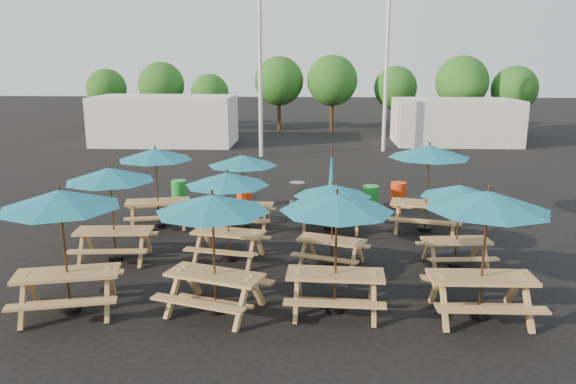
{
  "coord_description": "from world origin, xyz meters",
  "views": [
    {
      "loc": [
        0.78,
        -14.52,
        4.93
      ],
      "look_at": [
        0.0,
        1.5,
        1.1
      ],
      "focal_mm": 35.0,
      "sensor_mm": 36.0,
      "label": 1
    }
  ],
  "objects_px": {
    "picnic_unit_6": "(337,209)",
    "waste_bin_3": "(371,198)",
    "picnic_unit_4": "(227,184)",
    "picnic_unit_11": "(429,156)",
    "picnic_unit_10": "(460,196)",
    "picnic_unit_1": "(110,180)",
    "picnic_unit_9": "(488,208)",
    "waste_bin_0": "(179,192)",
    "waste_bin_2": "(297,194)",
    "picnic_unit_0": "(60,206)",
    "waste_bin_4": "(398,195)",
    "picnic_unit_3": "(213,210)",
    "waste_bin_1": "(244,195)",
    "picnic_unit_2": "(155,158)",
    "picnic_unit_5": "(243,164)",
    "picnic_unit_7": "(333,195)",
    "picnic_unit_8": "(331,196)"
  },
  "relations": [
    {
      "from": "picnic_unit_0",
      "to": "picnic_unit_5",
      "type": "bearing_deg",
      "value": 51.06
    },
    {
      "from": "picnic_unit_0",
      "to": "waste_bin_1",
      "type": "bearing_deg",
      "value": 59.78
    },
    {
      "from": "picnic_unit_10",
      "to": "picnic_unit_1",
      "type": "bearing_deg",
      "value": 174.44
    },
    {
      "from": "picnic_unit_2",
      "to": "waste_bin_0",
      "type": "height_order",
      "value": "picnic_unit_2"
    },
    {
      "from": "picnic_unit_2",
      "to": "picnic_unit_3",
      "type": "relative_size",
      "value": 0.94
    },
    {
      "from": "waste_bin_0",
      "to": "waste_bin_2",
      "type": "relative_size",
      "value": 1.0
    },
    {
      "from": "picnic_unit_4",
      "to": "picnic_unit_9",
      "type": "distance_m",
      "value": 6.1
    },
    {
      "from": "picnic_unit_7",
      "to": "picnic_unit_1",
      "type": "bearing_deg",
      "value": -162.33
    },
    {
      "from": "picnic_unit_1",
      "to": "picnic_unit_10",
      "type": "bearing_deg",
      "value": -4.92
    },
    {
      "from": "waste_bin_4",
      "to": "picnic_unit_3",
      "type": "bearing_deg",
      "value": -119.65
    },
    {
      "from": "picnic_unit_9",
      "to": "waste_bin_3",
      "type": "height_order",
      "value": "picnic_unit_9"
    },
    {
      "from": "picnic_unit_2",
      "to": "picnic_unit_8",
      "type": "relative_size",
      "value": 1.06
    },
    {
      "from": "picnic_unit_3",
      "to": "waste_bin_2",
      "type": "distance_m",
      "value": 8.56
    },
    {
      "from": "picnic_unit_0",
      "to": "waste_bin_3",
      "type": "xyz_separation_m",
      "value": [
        6.7,
        7.99,
        -1.77
      ]
    },
    {
      "from": "picnic_unit_9",
      "to": "waste_bin_3",
      "type": "relative_size",
      "value": 3.04
    },
    {
      "from": "picnic_unit_10",
      "to": "picnic_unit_9",
      "type": "bearing_deg",
      "value": -99.26
    },
    {
      "from": "picnic_unit_5",
      "to": "picnic_unit_8",
      "type": "height_order",
      "value": "picnic_unit_8"
    },
    {
      "from": "picnic_unit_9",
      "to": "waste_bin_4",
      "type": "xyz_separation_m",
      "value": [
        -0.39,
        8.39,
        -1.8
      ]
    },
    {
      "from": "picnic_unit_4",
      "to": "waste_bin_1",
      "type": "relative_size",
      "value": 2.89
    },
    {
      "from": "picnic_unit_2",
      "to": "waste_bin_0",
      "type": "distance_m",
      "value": 3.11
    },
    {
      "from": "picnic_unit_10",
      "to": "waste_bin_3",
      "type": "relative_size",
      "value": 2.44
    },
    {
      "from": "picnic_unit_6",
      "to": "picnic_unit_10",
      "type": "xyz_separation_m",
      "value": [
        3.0,
        2.62,
        -0.34
      ]
    },
    {
      "from": "picnic_unit_8",
      "to": "waste_bin_3",
      "type": "height_order",
      "value": "picnic_unit_8"
    },
    {
      "from": "picnic_unit_0",
      "to": "waste_bin_0",
      "type": "bearing_deg",
      "value": 75.1
    },
    {
      "from": "picnic_unit_11",
      "to": "picnic_unit_10",
      "type": "bearing_deg",
      "value": -73.39
    },
    {
      "from": "waste_bin_4",
      "to": "picnic_unit_4",
      "type": "bearing_deg",
      "value": -132.2
    },
    {
      "from": "picnic_unit_6",
      "to": "waste_bin_0",
      "type": "bearing_deg",
      "value": 124.51
    },
    {
      "from": "picnic_unit_1",
      "to": "waste_bin_1",
      "type": "distance_m",
      "value": 6.15
    },
    {
      "from": "picnic_unit_4",
      "to": "picnic_unit_11",
      "type": "height_order",
      "value": "picnic_unit_11"
    },
    {
      "from": "picnic_unit_2",
      "to": "picnic_unit_5",
      "type": "bearing_deg",
      "value": -14.2
    },
    {
      "from": "picnic_unit_8",
      "to": "picnic_unit_10",
      "type": "xyz_separation_m",
      "value": [
        2.94,
        -2.91,
        0.76
      ]
    },
    {
      "from": "waste_bin_0",
      "to": "waste_bin_3",
      "type": "bearing_deg",
      "value": -4.55
    },
    {
      "from": "waste_bin_1",
      "to": "waste_bin_3",
      "type": "height_order",
      "value": "same"
    },
    {
      "from": "picnic_unit_4",
      "to": "picnic_unit_5",
      "type": "bearing_deg",
      "value": 101.52
    },
    {
      "from": "picnic_unit_0",
      "to": "picnic_unit_5",
      "type": "distance_m",
      "value": 6.44
    },
    {
      "from": "picnic_unit_6",
      "to": "waste_bin_3",
      "type": "relative_size",
      "value": 2.9
    },
    {
      "from": "picnic_unit_9",
      "to": "waste_bin_3",
      "type": "xyz_separation_m",
      "value": [
        -1.37,
        7.82,
        -1.8
      ]
    },
    {
      "from": "picnic_unit_1",
      "to": "picnic_unit_2",
      "type": "bearing_deg",
      "value": 79.58
    },
    {
      "from": "picnic_unit_7",
      "to": "picnic_unit_8",
      "type": "relative_size",
      "value": 0.96
    },
    {
      "from": "picnic_unit_5",
      "to": "picnic_unit_7",
      "type": "relative_size",
      "value": 0.94
    },
    {
      "from": "picnic_unit_10",
      "to": "picnic_unit_0",
      "type": "bearing_deg",
      "value": -165.8
    },
    {
      "from": "picnic_unit_6",
      "to": "waste_bin_1",
      "type": "height_order",
      "value": "picnic_unit_6"
    },
    {
      "from": "picnic_unit_2",
      "to": "picnic_unit_5",
      "type": "distance_m",
      "value": 2.57
    },
    {
      "from": "picnic_unit_2",
      "to": "picnic_unit_4",
      "type": "distance_m",
      "value": 3.78
    },
    {
      "from": "picnic_unit_0",
      "to": "picnic_unit_9",
      "type": "distance_m",
      "value": 8.07
    },
    {
      "from": "picnic_unit_4",
      "to": "picnic_unit_6",
      "type": "relative_size",
      "value": 1.0
    },
    {
      "from": "picnic_unit_3",
      "to": "waste_bin_3",
      "type": "xyz_separation_m",
      "value": [
        3.8,
        7.84,
        -1.69
      ]
    },
    {
      "from": "picnic_unit_4",
      "to": "picnic_unit_5",
      "type": "relative_size",
      "value": 1.09
    },
    {
      "from": "picnic_unit_3",
      "to": "waste_bin_2",
      "type": "height_order",
      "value": "picnic_unit_3"
    },
    {
      "from": "picnic_unit_7",
      "to": "waste_bin_3",
      "type": "distance_m",
      "value": 5.55
    }
  ]
}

